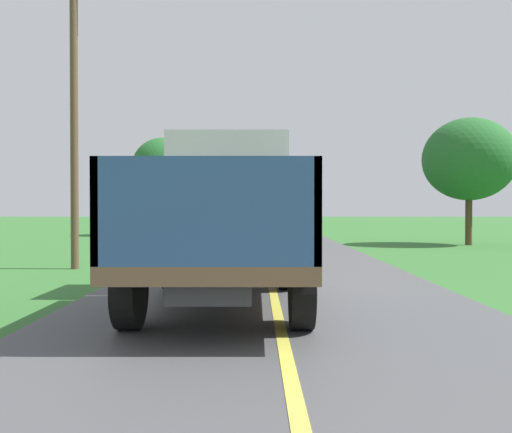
% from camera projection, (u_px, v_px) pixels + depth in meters
% --- Properties ---
extents(banana_truck_near, '(2.38, 5.82, 2.80)m').
position_uv_depth(banana_truck_near, '(229.00, 214.00, 9.30)').
color(banana_truck_near, '#2D2D30').
rests_on(banana_truck_near, road_surface).
extents(banana_truck_far, '(2.38, 5.81, 2.80)m').
position_uv_depth(banana_truck_far, '(248.00, 210.00, 22.95)').
color(banana_truck_far, '#2D2D30').
rests_on(banana_truck_far, road_surface).
extents(utility_pole_roadside, '(2.44, 0.20, 7.77)m').
position_uv_depth(utility_pole_roadside, '(76.00, 103.00, 14.32)').
color(utility_pole_roadside, brown).
rests_on(utility_pole_roadside, ground).
extents(roadside_tree_near_left, '(3.46, 3.46, 5.50)m').
position_uv_depth(roadside_tree_near_left, '(165.00, 166.00, 31.65)').
color(roadside_tree_near_left, '#4C3823').
rests_on(roadside_tree_near_left, ground).
extents(roadside_tree_mid_right, '(3.83, 3.83, 5.32)m').
position_uv_depth(roadside_tree_mid_right, '(471.00, 159.00, 23.46)').
color(roadside_tree_mid_right, '#4C3823').
rests_on(roadside_tree_mid_right, ground).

